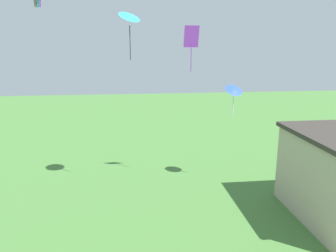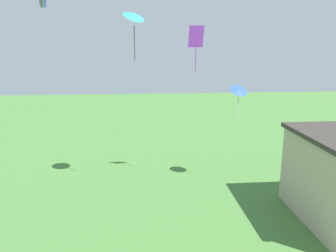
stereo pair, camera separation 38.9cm
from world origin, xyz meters
name	(u,v)px [view 1 (the left image)]	position (x,y,z in m)	size (l,w,h in m)	color
kite_blue_delta	(234,90)	(5.18, 16.81, 6.22)	(1.33, 1.24, 2.12)	blue
kite_purple_streamer	(191,40)	(2.48, 17.25, 9.33)	(0.96, 0.36, 2.76)	purple
kite_cyan_delta	(129,17)	(-1.27, 16.40, 10.54)	(1.70, 1.67, 2.79)	#2DB2C6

